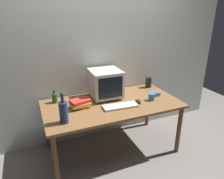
% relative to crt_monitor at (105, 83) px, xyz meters
% --- Properties ---
extents(ground_plane, '(6.00, 6.00, 0.00)m').
position_rel_crt_monitor_xyz_m(ground_plane, '(0.01, -0.20, -0.89)').
color(ground_plane, slate).
extents(back_wall, '(4.00, 0.08, 2.50)m').
position_rel_crt_monitor_xyz_m(back_wall, '(0.01, 0.30, 0.36)').
color(back_wall, beige).
rests_on(back_wall, ground).
extents(desk, '(1.69, 0.87, 0.70)m').
position_rel_crt_monitor_xyz_m(desk, '(0.01, -0.20, -0.26)').
color(desk, brown).
rests_on(desk, ground).
extents(crt_monitor, '(0.39, 0.40, 0.37)m').
position_rel_crt_monitor_xyz_m(crt_monitor, '(0.00, 0.00, 0.00)').
color(crt_monitor, beige).
rests_on(crt_monitor, desk).
extents(keyboard, '(0.43, 0.18, 0.02)m').
position_rel_crt_monitor_xyz_m(keyboard, '(0.06, -0.35, -0.18)').
color(keyboard, beige).
rests_on(keyboard, desk).
extents(computer_mouse, '(0.06, 0.10, 0.04)m').
position_rel_crt_monitor_xyz_m(computer_mouse, '(0.32, -0.32, -0.17)').
color(computer_mouse, black).
rests_on(computer_mouse, desk).
extents(bottle_tall, '(0.09, 0.09, 0.34)m').
position_rel_crt_monitor_xyz_m(bottle_tall, '(-0.63, -0.45, -0.07)').
color(bottle_tall, navy).
rests_on(bottle_tall, desk).
extents(bottle_short, '(0.07, 0.07, 0.18)m').
position_rel_crt_monitor_xyz_m(bottle_short, '(-0.64, 0.09, -0.13)').
color(bottle_short, '#1E4C23').
rests_on(bottle_short, desk).
extents(book_stack, '(0.25, 0.19, 0.10)m').
position_rel_crt_monitor_xyz_m(book_stack, '(-0.39, -0.17, -0.14)').
color(book_stack, orange).
rests_on(book_stack, desk).
extents(mug, '(0.12, 0.08, 0.09)m').
position_rel_crt_monitor_xyz_m(mug, '(0.51, -0.32, -0.15)').
color(mug, '#3370B2').
rests_on(mug, desk).
extents(cd_spindle, '(0.12, 0.12, 0.04)m').
position_rel_crt_monitor_xyz_m(cd_spindle, '(0.67, -0.19, -0.17)').
color(cd_spindle, '#595B66').
rests_on(cd_spindle, desk).
extents(metal_canister, '(0.09, 0.09, 0.15)m').
position_rel_crt_monitor_xyz_m(metal_canister, '(0.73, 0.11, -0.12)').
color(metal_canister, black).
rests_on(metal_canister, desk).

